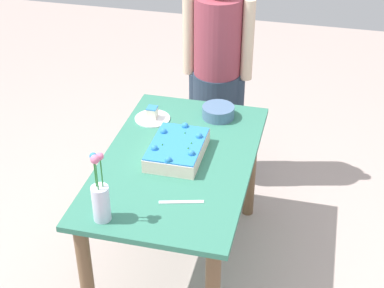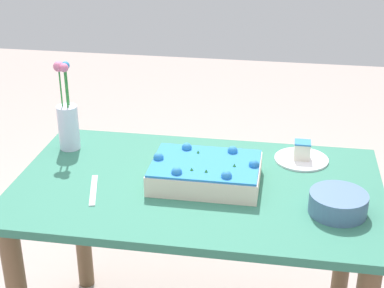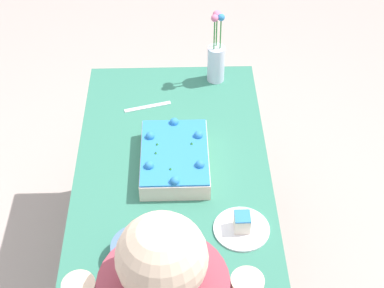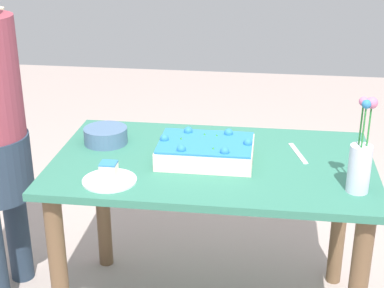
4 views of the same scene
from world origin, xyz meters
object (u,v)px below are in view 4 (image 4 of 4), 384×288
Objects in this scene: cake_knife at (298,153)px; flower_vase at (360,162)px; sheet_cake at (206,151)px; fruit_bowl at (106,135)px; serving_plate_with_slice at (109,177)px.

cake_knife is 0.59× the size of flower_vase.
flower_vase is at bearing -18.97° from sheet_cake.
cake_knife is at bearing 122.29° from flower_vase.
fruit_bowl is (-0.45, 0.13, -0.01)m from sheet_cake.
serving_plate_with_slice is at bearing -144.53° from sheet_cake.
fruit_bowl reaches higher than cake_knife.
cake_knife is (0.70, 0.36, -0.02)m from serving_plate_with_slice.
sheet_cake reaches higher than fruit_bowl.
sheet_cake is 0.61m from flower_vase.
serving_plate_with_slice is 0.79m from cake_knife.
serving_plate_with_slice is 0.96× the size of cake_knife.
sheet_cake is 2.03× the size of fruit_bowl.
serving_plate_with_slice is 1.09× the size of fruit_bowl.
cake_knife is 0.39m from flower_vase.
serving_plate_with_slice reaches higher than fruit_bowl.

